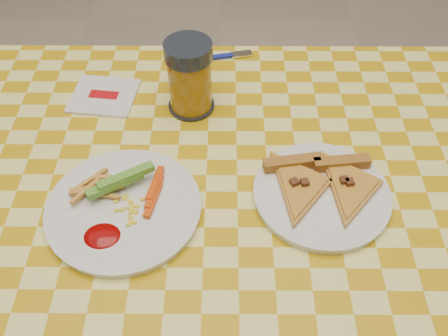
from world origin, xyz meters
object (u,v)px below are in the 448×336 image
at_px(drink_glass, 190,78).
at_px(plate_right, 321,195).
at_px(table, 206,235).
at_px(plate_left, 124,209).

bearing_deg(drink_glass, plate_right, -45.06).
distance_m(table, plate_right, 0.20).
bearing_deg(plate_left, plate_right, 5.46).
xyz_separation_m(plate_left, plate_right, (0.31, 0.03, 0.00)).
bearing_deg(plate_right, table, -172.79).
distance_m(plate_left, drink_glass, 0.27).
xyz_separation_m(table, plate_right, (0.19, 0.02, 0.08)).
bearing_deg(plate_left, drink_glass, 69.45).
xyz_separation_m(table, drink_glass, (-0.03, 0.24, 0.14)).
height_order(plate_left, drink_glass, drink_glass).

